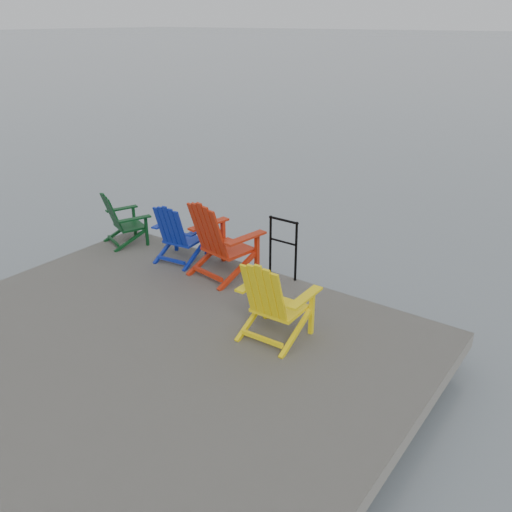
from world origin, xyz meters
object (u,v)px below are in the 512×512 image
Objects in this scene: chair_yellow at (273,299)px; chair_red at (220,238)px; chair_blue at (178,232)px; chair_green at (123,218)px; handrail at (283,242)px.

chair_red is at bearing 147.10° from chair_yellow.
chair_blue is 0.86m from chair_red.
chair_green is at bearing 163.64° from chair_yellow.
chair_green is 0.76× the size of chair_red.
chair_red is (2.11, -0.01, 0.14)m from chair_green.
chair_red is at bearing -8.67° from chair_blue.
chair_blue is 0.92× the size of chair_yellow.
chair_green is at bearing -170.24° from handrail.
chair_blue is (1.25, 0.02, 0.03)m from chair_green.
chair_green is 1.25m from chair_blue.
chair_yellow reaches higher than chair_blue.
chair_yellow is at bearing -60.57° from handrail.
chair_red is (0.86, -0.03, 0.11)m from chair_blue.
chair_green is 2.11m from chair_red.
chair_yellow is (3.69, -0.97, 0.07)m from chair_green.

